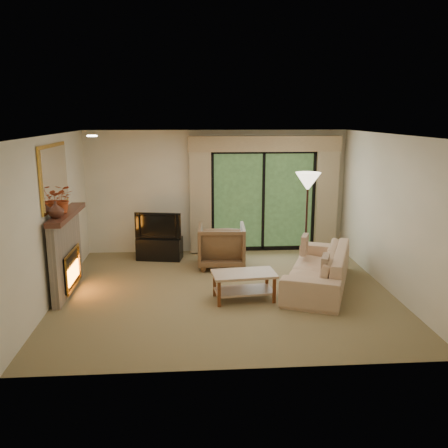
{
  "coord_description": "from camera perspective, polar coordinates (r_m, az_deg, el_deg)",
  "views": [
    {
      "loc": [
        -0.56,
        -7.49,
        2.9
      ],
      "look_at": [
        0.0,
        0.3,
        1.1
      ],
      "focal_mm": 38.0,
      "sensor_mm": 36.0,
      "label": 1
    }
  ],
  "objects": [
    {
      "name": "armchair",
      "position": [
        9.25,
        -0.3,
        -2.58
      ],
      "size": [
        0.94,
        0.97,
        0.84
      ],
      "primitive_type": "imported",
      "rotation": [
        0.0,
        0.0,
        3.09
      ],
      "color": "brown",
      "rests_on": "floor"
    },
    {
      "name": "floor_lamp",
      "position": [
        9.44,
        9.89,
        0.62
      ],
      "size": [
        0.6,
        0.6,
        1.82
      ],
      "primitive_type": null,
      "rotation": [
        0.0,
        0.0,
        -0.26
      ],
      "color": "#F9E7C7",
      "rests_on": "floor"
    },
    {
      "name": "pillow_near",
      "position": [
        7.61,
        12.07,
        -5.12
      ],
      "size": [
        0.24,
        0.39,
        0.38
      ],
      "primitive_type": "cube",
      "rotation": [
        0.0,
        0.0,
        -0.38
      ],
      "color": "brown",
      "rests_on": "sofa"
    },
    {
      "name": "wall_back",
      "position": [
        10.13,
        -0.9,
        3.89
      ],
      "size": [
        5.0,
        0.0,
        5.0
      ],
      "primitive_type": "plane",
      "rotation": [
        1.57,
        0.0,
        0.0
      ],
      "color": "beige",
      "rests_on": "ground"
    },
    {
      "name": "branches",
      "position": [
        7.97,
        -18.98,
        2.87
      ],
      "size": [
        0.42,
        0.37,
        0.46
      ],
      "primitive_type": "imported",
      "rotation": [
        0.0,
        0.0,
        -0.03
      ],
      "color": "#AA421E",
      "rests_on": "fireplace"
    },
    {
      "name": "ceiling",
      "position": [
        7.52,
        0.17,
        10.69
      ],
      "size": [
        5.5,
        5.5,
        0.0
      ],
      "primitive_type": "plane",
      "rotation": [
        3.14,
        0.0,
        0.0
      ],
      "color": "white",
      "rests_on": "ground"
    },
    {
      "name": "mirror",
      "position": [
        8.04,
        -19.71,
        5.44
      ],
      "size": [
        0.07,
        1.45,
        1.02
      ],
      "primitive_type": null,
      "color": "gold",
      "rests_on": "wall_left"
    },
    {
      "name": "sliding_door",
      "position": [
        10.22,
        4.73,
        2.79
      ],
      "size": [
        2.26,
        0.1,
        2.16
      ],
      "primitive_type": null,
      "color": "black",
      "rests_on": "floor"
    },
    {
      "name": "coffee_table",
      "position": [
        7.66,
        2.4,
        -7.47
      ],
      "size": [
        1.05,
        0.65,
        0.45
      ],
      "primitive_type": null,
      "rotation": [
        0.0,
        0.0,
        0.1
      ],
      "color": "tan",
      "rests_on": "floor"
    },
    {
      "name": "curtain_right",
      "position": [
        10.39,
        12.23,
        3.27
      ],
      "size": [
        0.45,
        0.18,
        2.35
      ],
      "primitive_type": "cube",
      "color": "tan",
      "rests_on": "floor"
    },
    {
      "name": "pillow_far",
      "position": [
        8.86,
        9.67,
        -2.46
      ],
      "size": [
        0.22,
        0.37,
        0.36
      ],
      "primitive_type": "cube",
      "rotation": [
        0.0,
        0.0,
        -0.38
      ],
      "color": "brown",
      "rests_on": "sofa"
    },
    {
      "name": "cornice",
      "position": [
        9.99,
        4.95,
        9.6
      ],
      "size": [
        3.2,
        0.24,
        0.32
      ],
      "primitive_type": "cube",
      "color": "tan",
      "rests_on": "wall_back"
    },
    {
      "name": "floor",
      "position": [
        8.05,
        0.16,
        -8.13
      ],
      "size": [
        5.5,
        5.5,
        0.0
      ],
      "primitive_type": "plane",
      "color": "olive",
      "rests_on": "ground"
    },
    {
      "name": "tv",
      "position": [
        9.71,
        -7.83,
        -0.1
      ],
      "size": [
        0.95,
        0.28,
        0.54
      ],
      "primitive_type": "imported",
      "rotation": [
        0.0,
        0.0,
        -0.17
      ],
      "color": "black",
      "rests_on": "media_console"
    },
    {
      "name": "wall_left",
      "position": [
        7.97,
        -19.97,
        0.6
      ],
      "size": [
        0.0,
        5.0,
        5.0
      ],
      "primitive_type": "plane",
      "rotation": [
        1.57,
        0.0,
        1.57
      ],
      "color": "beige",
      "rests_on": "ground"
    },
    {
      "name": "fireplace",
      "position": [
        8.27,
        -18.48,
        -3.25
      ],
      "size": [
        0.24,
        1.7,
        1.37
      ],
      "primitive_type": null,
      "color": "gray",
      "rests_on": "floor"
    },
    {
      "name": "wall_front",
      "position": [
        5.27,
        2.2,
        -4.7
      ],
      "size": [
        5.0,
        0.0,
        5.0
      ],
      "primitive_type": "plane",
      "rotation": [
        -1.57,
        0.0,
        0.0
      ],
      "color": "beige",
      "rests_on": "ground"
    },
    {
      "name": "media_console",
      "position": [
        9.83,
        -7.74,
        -2.92
      ],
      "size": [
        0.96,
        0.56,
        0.45
      ],
      "primitive_type": "cube",
      "rotation": [
        0.0,
        0.0,
        -0.17
      ],
      "color": "black",
      "rests_on": "floor"
    },
    {
      "name": "curtain_left",
      "position": [
        9.98,
        -2.85,
        3.15
      ],
      "size": [
        0.45,
        0.18,
        2.35
      ],
      "primitive_type": "cube",
      "color": "tan",
      "rests_on": "floor"
    },
    {
      "name": "vase",
      "position": [
        7.65,
        -19.59,
        1.64
      ],
      "size": [
        0.28,
        0.28,
        0.25
      ],
      "primitive_type": "imported",
      "rotation": [
        0.0,
        0.0,
        -0.19
      ],
      "color": "#4D291E",
      "rests_on": "fireplace"
    },
    {
      "name": "wall_right",
      "position": [
        8.35,
        19.35,
        1.18
      ],
      "size": [
        0.0,
        5.0,
        5.0
      ],
      "primitive_type": "plane",
      "rotation": [
        1.57,
        0.0,
        -1.57
      ],
      "color": "beige",
      "rests_on": "ground"
    },
    {
      "name": "sofa",
      "position": [
        8.32,
        11.24,
        -5.18
      ],
      "size": [
        1.72,
        2.52,
        0.69
      ],
      "primitive_type": "imported",
      "rotation": [
        0.0,
        0.0,
        -1.95
      ],
      "color": "tan",
      "rests_on": "floor"
    }
  ]
}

